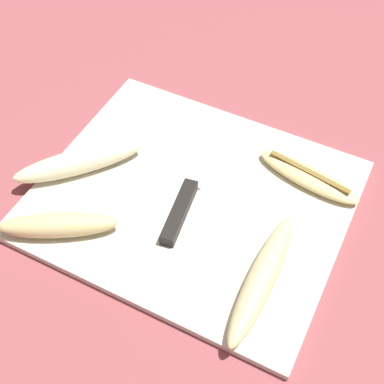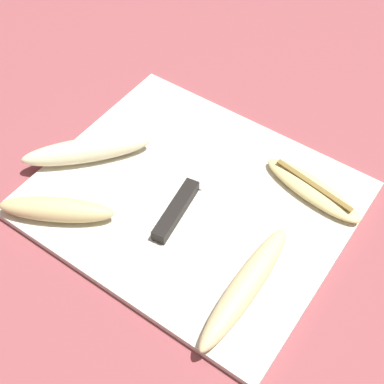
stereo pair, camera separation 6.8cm
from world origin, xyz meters
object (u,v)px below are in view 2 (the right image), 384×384
Objects in this scene: banana_ripe_center at (246,286)px; banana_spotted_left at (56,210)px; knife at (185,200)px; banana_bright_far at (87,150)px; banana_golden_short at (312,189)px.

banana_spotted_left is at bearing -169.75° from banana_ripe_center.
banana_ripe_center is at bearing -34.98° from knife.
banana_bright_far is (-0.17, -0.01, 0.01)m from knife.
banana_ripe_center is 0.28m from banana_spotted_left.
banana_bright_far is at bearing 176.15° from knife.
banana_bright_far is (-0.31, -0.13, 0.01)m from banana_golden_short.
banana_golden_short is 0.34m from banana_bright_far.
banana_ripe_center reaches higher than banana_golden_short.
banana_golden_short is 0.81× the size of banana_ripe_center.
banana_golden_short is 0.19m from banana_ripe_center.
knife is 0.16m from banana_ripe_center.
banana_bright_far is at bearing -156.69° from banana_golden_short.
banana_spotted_left is at bearing -69.25° from banana_bright_far.
banana_ripe_center reaches higher than knife.
banana_ripe_center is at bearing -10.14° from banana_bright_far.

